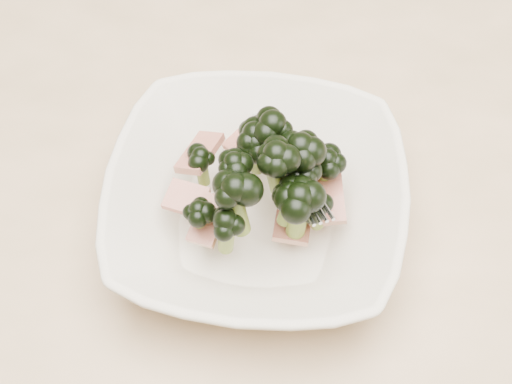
# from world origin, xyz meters

# --- Properties ---
(dining_table) EXTENTS (1.20, 0.80, 0.75)m
(dining_table) POSITION_xyz_m (0.00, 0.00, 0.65)
(dining_table) COLOR tan
(dining_table) RESTS_ON ground
(broccoli_dish) EXTENTS (0.29, 0.29, 0.13)m
(broccoli_dish) POSITION_xyz_m (-0.02, 0.02, 0.79)
(broccoli_dish) COLOR beige
(broccoli_dish) RESTS_ON dining_table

